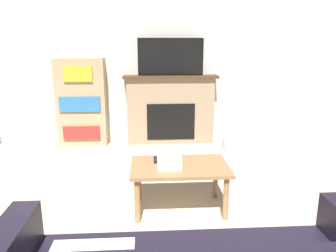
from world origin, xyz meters
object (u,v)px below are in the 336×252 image
tv (171,57)px  bookshelf (82,103)px  fireplace (170,109)px  storage_basket (236,144)px  coffee_table (180,171)px

tv → bookshelf: bearing=-179.9°
fireplace → storage_basket: 1.13m
storage_basket → coffee_table: bearing=-120.6°
fireplace → coffee_table: (-0.06, -2.14, -0.15)m
coffee_table → storage_basket: size_ratio=2.30×
storage_basket → bookshelf: bearing=168.9°
fireplace → storage_basket: (0.93, -0.47, -0.43)m
tv → coffee_table: size_ratio=1.09×
bookshelf → tv: bearing=0.1°
bookshelf → storage_basket: bookshelf is taller
coffee_table → bookshelf: 2.50m
coffee_table → bookshelf: bearing=121.4°
tv → coffee_table: (-0.06, -2.12, -0.95)m
bookshelf → storage_basket: bearing=-11.1°
bookshelf → storage_basket: size_ratio=3.37×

